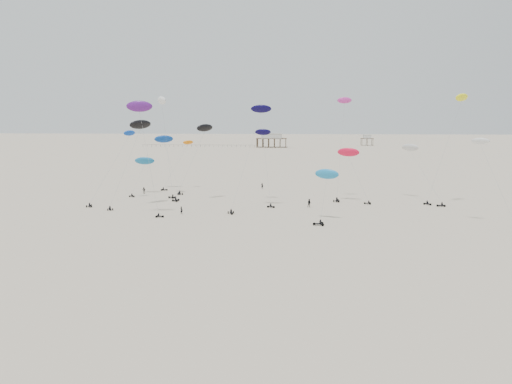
# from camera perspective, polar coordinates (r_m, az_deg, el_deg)

# --- Properties ---
(ground_plane) EXTENTS (900.00, 900.00, 0.00)m
(ground_plane) POSITION_cam_1_polar(r_m,az_deg,el_deg) (200.63, 2.54, 2.68)
(ground_plane) COLOR beige
(pavilion_main) EXTENTS (21.00, 13.00, 9.80)m
(pavilion_main) POSITION_cam_1_polar(r_m,az_deg,el_deg) (350.28, 1.78, 5.82)
(pavilion_main) COLOR brown
(pavilion_main) RESTS_ON ground
(pavilion_small) EXTENTS (9.00, 7.00, 8.00)m
(pavilion_small) POSITION_cam_1_polar(r_m,az_deg,el_deg) (383.55, 12.56, 5.74)
(pavilion_small) COLOR brown
(pavilion_small) RESTS_ON ground
(pier_fence) EXTENTS (80.20, 0.20, 1.50)m
(pier_fence) POSITION_cam_1_polar(r_m,az_deg,el_deg) (356.77, -6.63, 5.26)
(pier_fence) COLOR black
(pier_fence) RESTS_ON ground
(rig_0) EXTENTS (10.26, 5.27, 25.87)m
(rig_0) POSITION_cam_1_polar(r_m,az_deg,el_deg) (124.35, 21.72, 7.62)
(rig_0) COLOR black
(rig_0) RESTS_ON ground
(rig_1) EXTENTS (7.70, 15.70, 20.64)m
(rig_1) POSITION_cam_1_polar(r_m,az_deg,el_deg) (124.50, -15.86, 3.54)
(rig_1) COLOR black
(rig_1) RESTS_ON ground
(rig_2) EXTENTS (5.75, 14.10, 18.90)m
(rig_2) POSITION_cam_1_polar(r_m,az_deg,el_deg) (100.72, 25.59, 1.79)
(rig_2) COLOR black
(rig_2) RESTS_ON ground
(rig_3) EXTENTS (5.44, 9.03, 10.86)m
(rig_3) POSITION_cam_1_polar(r_m,az_deg,el_deg) (136.30, -12.74, 3.14)
(rig_3) COLOR black
(rig_3) RESTS_ON ground
(rig_4) EXTENTS (4.62, 7.99, 25.27)m
(rig_4) POSITION_cam_1_polar(r_m,az_deg,el_deg) (123.98, 9.72, 5.47)
(rig_4) COLOR black
(rig_4) RESTS_ON ground
(rig_5) EXTENTS (8.92, 10.59, 23.68)m
(rig_5) POSITION_cam_1_polar(r_m,az_deg,el_deg) (109.57, -0.15, 7.02)
(rig_5) COLOR black
(rig_5) RESTS_ON ground
(rig_6) EXTENTS (5.68, 12.31, 18.69)m
(rig_6) POSITION_cam_1_polar(r_m,az_deg,el_deg) (119.16, 1.02, 4.90)
(rig_6) COLOR black
(rig_6) RESTS_ON ground
(rig_7) EXTENTS (10.88, 14.58, 18.14)m
(rig_7) POSITION_cam_1_polar(r_m,az_deg,el_deg) (142.46, -10.21, 4.98)
(rig_7) COLOR black
(rig_7) RESTS_ON ground
(rig_8) EXTENTS (6.49, 8.20, 25.74)m
(rig_8) POSITION_cam_1_polar(r_m,az_deg,el_deg) (130.50, -10.51, 8.34)
(rig_8) COLOR black
(rig_8) RESTS_ON ground
(rig_9) EXTENTS (5.29, 8.43, 10.65)m
(rig_9) POSITION_cam_1_polar(r_m,az_deg,el_deg) (98.26, 7.91, 0.84)
(rig_9) COLOR black
(rig_9) RESTS_ON ground
(rig_10) EXTENTS (8.71, 7.22, 14.49)m
(rig_10) POSITION_cam_1_polar(r_m,az_deg,el_deg) (142.79, -8.91, 3.42)
(rig_10) COLOR black
(rig_10) RESTS_ON ground
(rig_11) EXTENTS (7.99, 16.09, 17.82)m
(rig_11) POSITION_cam_1_polar(r_m,az_deg,el_deg) (129.38, 17.88, 3.59)
(rig_11) COLOR black
(rig_11) RESTS_ON ground
(rig_12) EXTENTS (7.63, 3.83, 23.68)m
(rig_12) POSITION_cam_1_polar(r_m,az_deg,el_deg) (104.41, -12.97, 8.32)
(rig_12) COLOR black
(rig_12) RESTS_ON ground
(rig_13) EXTENTS (9.18, 10.64, 20.33)m
(rig_13) POSITION_cam_1_polar(r_m,az_deg,el_deg) (116.52, -13.45, 6.52)
(rig_13) COLOR black
(rig_13) RESTS_ON ground
(rig_14) EXTENTS (10.17, 6.67, 18.95)m
(rig_14) POSITION_cam_1_polar(r_m,az_deg,el_deg) (122.35, -6.59, 5.52)
(rig_14) COLOR black
(rig_14) RESTS_ON ground
(rig_15) EXTENTS (8.22, 7.03, 13.52)m
(rig_15) POSITION_cam_1_polar(r_m,az_deg,el_deg) (122.30, 10.72, 3.96)
(rig_15) COLOR black
(rig_15) RESTS_ON ground
(spectator_0) EXTENTS (0.84, 0.76, 1.92)m
(spectator_0) POSITION_cam_1_polar(r_m,az_deg,el_deg) (106.47, -8.51, -2.50)
(spectator_0) COLOR black
(spectator_0) RESTS_ON ground
(spectator_1) EXTENTS (1.12, 0.69, 2.22)m
(spectator_1) POSITION_cam_1_polar(r_m,az_deg,el_deg) (113.84, 6.11, -1.75)
(spectator_1) COLOR black
(spectator_1) RESTS_ON ground
(spectator_2) EXTENTS (1.26, 0.72, 2.09)m
(spectator_2) POSITION_cam_1_polar(r_m,az_deg,el_deg) (137.10, -12.68, -0.18)
(spectator_2) COLOR black
(spectator_2) RESTS_ON ground
(spectator_3) EXTENTS (0.84, 0.70, 1.97)m
(spectator_3) POSITION_cam_1_polar(r_m,az_deg,el_deg) (143.23, 0.71, 0.39)
(spectator_3) COLOR black
(spectator_3) RESTS_ON ground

